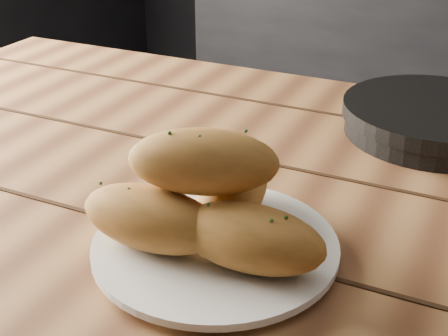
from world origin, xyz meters
TOP-DOWN VIEW (x-y plane):
  - table at (-0.54, -0.05)m, footprint 1.47×0.91m
  - plate at (-0.55, -0.17)m, footprint 0.24×0.24m
  - bread_rolls at (-0.56, -0.17)m, footprint 0.24×0.19m
  - skillet at (-0.40, 0.24)m, footprint 0.39×0.26m

SIDE VIEW (x-z plane):
  - table at x=-0.54m, z-range 0.28..1.03m
  - plate at x=-0.55m, z-range 0.75..0.77m
  - skillet at x=-0.40m, z-range 0.75..0.80m
  - bread_rolls at x=-0.56m, z-range 0.75..0.87m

